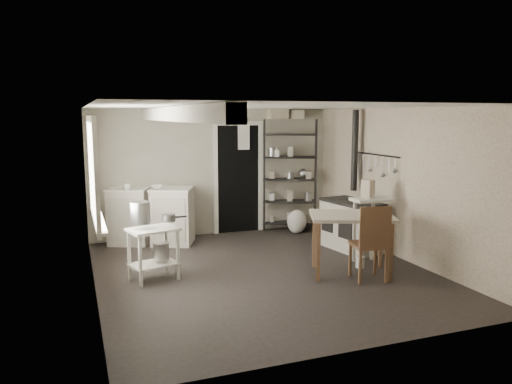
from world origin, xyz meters
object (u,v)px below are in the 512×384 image
object	(u,v)px
prep_table	(154,251)
work_table	(351,247)
shelf_rack	(290,181)
flour_sack	(297,221)
chair	(369,244)
base_cabinets	(152,217)
stockpot	(140,212)
stove	(352,223)

from	to	relation	value
prep_table	work_table	xyz separation A→B (m)	(2.60, -0.67, -0.02)
shelf_rack	work_table	bearing A→B (deg)	-71.88
work_table	flour_sack	world-z (taller)	work_table
chair	flour_sack	size ratio (longest dim) A/B	2.34
base_cabinets	shelf_rack	xyz separation A→B (m)	(2.65, 0.12, 0.49)
prep_table	shelf_rack	distance (m)	3.65
shelf_rack	flour_sack	xyz separation A→B (m)	(-0.00, -0.33, -0.71)
prep_table	flour_sack	size ratio (longest dim) A/B	1.62
stockpot	stove	bearing A→B (deg)	7.57
prep_table	stockpot	xyz separation A→B (m)	(-0.16, -0.01, 0.54)
base_cabinets	stove	bearing A→B (deg)	-3.81
base_cabinets	chair	world-z (taller)	chair
prep_table	stove	xyz separation A→B (m)	(3.28, 0.45, 0.04)
stockpot	work_table	world-z (taller)	stockpot
stove	work_table	distance (m)	1.31
base_cabinets	stove	distance (m)	3.38
prep_table	stockpot	size ratio (longest dim) A/B	2.60
prep_table	stove	bearing A→B (deg)	7.77
shelf_rack	chair	xyz separation A→B (m)	(-0.23, -3.08, -0.46)
prep_table	chair	size ratio (longest dim) A/B	0.69
stockpot	base_cabinets	xyz separation A→B (m)	(0.43, 1.99, -0.48)
work_table	stockpot	bearing A→B (deg)	166.52
base_cabinets	flour_sack	distance (m)	2.67
base_cabinets	chair	bearing A→B (deg)	-27.44
base_cabinets	flour_sack	size ratio (longest dim) A/B	3.34
shelf_rack	flour_sack	bearing A→B (deg)	-65.55
stove	base_cabinets	bearing A→B (deg)	143.71
prep_table	stove	distance (m)	3.32
shelf_rack	work_table	world-z (taller)	shelf_rack
base_cabinets	work_table	xyz separation A→B (m)	(2.33, -2.66, -0.08)
work_table	chair	distance (m)	0.33
work_table	prep_table	bearing A→B (deg)	165.54
stockpot	work_table	size ratio (longest dim) A/B	0.25
base_cabinets	shelf_rack	size ratio (longest dim) A/B	0.70
shelf_rack	stockpot	bearing A→B (deg)	-120.74
base_cabinets	stove	world-z (taller)	base_cabinets
chair	stockpot	bearing A→B (deg)	171.91
prep_table	chair	xyz separation A→B (m)	(2.69, -0.97, 0.08)
shelf_rack	work_table	distance (m)	2.86
prep_table	base_cabinets	bearing A→B (deg)	82.12
prep_table	flour_sack	bearing A→B (deg)	31.36
flour_sack	stove	bearing A→B (deg)	-74.81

